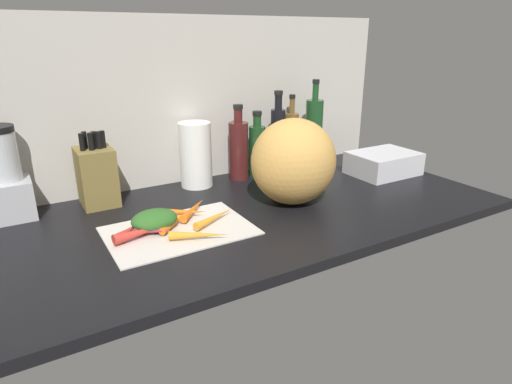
% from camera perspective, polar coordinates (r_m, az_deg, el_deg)
% --- Properties ---
extents(ground_plane, '(1.70, 0.80, 0.03)m').
position_cam_1_polar(ground_plane, '(1.41, -1.89, -2.90)').
color(ground_plane, black).
extents(wall_back, '(1.70, 0.03, 0.60)m').
position_cam_1_polar(wall_back, '(1.67, -8.54, 11.70)').
color(wall_back, '#BCB7AD').
rests_on(wall_back, ground_plane).
extents(cutting_board, '(0.41, 0.28, 0.01)m').
position_cam_1_polar(cutting_board, '(1.27, -10.03, -4.94)').
color(cutting_board, beige).
rests_on(cutting_board, ground_plane).
extents(carrot_0, '(0.14, 0.14, 0.03)m').
position_cam_1_polar(carrot_0, '(1.37, -8.20, -2.21)').
color(carrot_0, orange).
rests_on(carrot_0, cutting_board).
extents(carrot_1, '(0.17, 0.05, 0.03)m').
position_cam_1_polar(carrot_1, '(1.24, -14.66, -5.07)').
color(carrot_1, red).
rests_on(carrot_1, cutting_board).
extents(carrot_2, '(0.10, 0.08, 0.02)m').
position_cam_1_polar(carrot_2, '(1.25, -13.24, -4.95)').
color(carrot_2, '#B2264C').
rests_on(carrot_2, cutting_board).
extents(carrot_3, '(0.17, 0.05, 0.03)m').
position_cam_1_polar(carrot_3, '(1.29, -11.42, -3.59)').
color(carrot_3, orange).
rests_on(carrot_3, cutting_board).
extents(carrot_4, '(0.16, 0.10, 0.02)m').
position_cam_1_polar(carrot_4, '(1.20, -7.42, -5.60)').
color(carrot_4, orange).
rests_on(carrot_4, cutting_board).
extents(carrot_5, '(0.14, 0.13, 0.02)m').
position_cam_1_polar(carrot_5, '(1.30, -10.38, -3.67)').
color(carrot_5, orange).
rests_on(carrot_5, cutting_board).
extents(carrot_6, '(0.15, 0.10, 0.03)m').
position_cam_1_polar(carrot_6, '(1.35, -9.77, -2.62)').
color(carrot_6, orange).
rests_on(carrot_6, cutting_board).
extents(carrot_7, '(0.16, 0.09, 0.02)m').
position_cam_1_polar(carrot_7, '(1.30, -5.41, -3.32)').
color(carrot_7, orange).
rests_on(carrot_7, cutting_board).
extents(carrot_8, '(0.10, 0.09, 0.02)m').
position_cam_1_polar(carrot_8, '(1.27, -16.13, -4.75)').
color(carrot_8, red).
rests_on(carrot_8, cutting_board).
extents(carrot_greens_pile, '(0.13, 0.10, 0.06)m').
position_cam_1_polar(carrot_greens_pile, '(1.28, -13.18, -3.55)').
color(carrot_greens_pile, '#2D6023').
rests_on(carrot_greens_pile, cutting_board).
extents(winter_squash, '(0.28, 0.27, 0.28)m').
position_cam_1_polar(winter_squash, '(1.43, 4.93, 3.99)').
color(winter_squash, gold).
rests_on(winter_squash, ground_plane).
extents(knife_block, '(0.11, 0.13, 0.25)m').
position_cam_1_polar(knife_block, '(1.51, -20.16, 2.01)').
color(knife_block, olive).
rests_on(knife_block, ground_plane).
extents(blender_appliance, '(0.14, 0.14, 0.29)m').
position_cam_1_polar(blender_appliance, '(1.51, -30.21, 1.39)').
color(blender_appliance, '#B2B2B7').
rests_on(blender_appliance, ground_plane).
extents(paper_towel_roll, '(0.12, 0.12, 0.24)m').
position_cam_1_polar(paper_towel_roll, '(1.61, -7.91, 4.86)').
color(paper_towel_roll, white).
rests_on(paper_towel_roll, ground_plane).
extents(bottle_0, '(0.08, 0.08, 0.29)m').
position_cam_1_polar(bottle_0, '(1.68, -2.30, 5.66)').
color(bottle_0, '#471919').
rests_on(bottle_0, ground_plane).
extents(bottle_1, '(0.06, 0.06, 0.26)m').
position_cam_1_polar(bottle_1, '(1.72, 0.14, 5.64)').
color(bottle_1, '#19421E').
rests_on(bottle_1, ground_plane).
extents(bottle_2, '(0.06, 0.06, 0.33)m').
position_cam_1_polar(bottle_2, '(1.75, 2.87, 6.98)').
color(bottle_2, black).
rests_on(bottle_2, ground_plane).
extents(bottle_3, '(0.06, 0.06, 0.31)m').
position_cam_1_polar(bottle_3, '(1.82, 4.63, 6.87)').
color(bottle_3, brown).
rests_on(bottle_3, ground_plane).
extents(bottle_4, '(0.07, 0.07, 0.36)m').
position_cam_1_polar(bottle_4, '(1.84, 7.57, 7.72)').
color(bottle_4, '#19421E').
rests_on(bottle_4, ground_plane).
extents(dish_rack, '(0.26, 0.19, 0.09)m').
position_cam_1_polar(dish_rack, '(1.83, 16.35, 3.64)').
color(dish_rack, silver).
rests_on(dish_rack, ground_plane).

